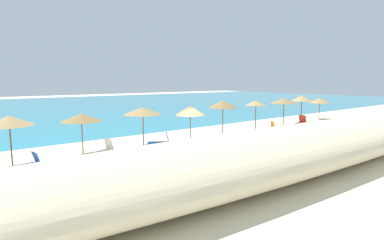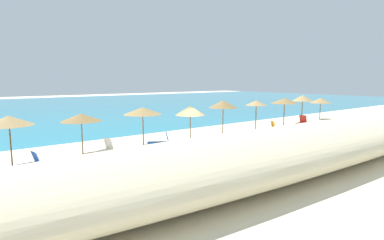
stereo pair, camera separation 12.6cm
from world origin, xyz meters
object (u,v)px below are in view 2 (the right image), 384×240
beach_umbrella_5 (190,111)px  beach_umbrella_9 (303,98)px  lounge_chair_2 (161,141)px  lounge_chair_0 (269,128)px  cooler_box (280,127)px  beach_umbrella_6 (223,104)px  beach_umbrella_4 (143,111)px  lounge_chair_3 (301,122)px  lounge_chair_1 (26,164)px  beach_umbrella_8 (285,101)px  beach_umbrella_10 (321,101)px  beach_umbrella_2 (9,121)px  beach_umbrella_7 (256,103)px  lounge_chair_4 (105,149)px  beach_umbrella_3 (81,117)px

beach_umbrella_5 → beach_umbrella_9: beach_umbrella_9 is taller
lounge_chair_2 → lounge_chair_0: bearing=-60.7°
cooler_box → beach_umbrella_6: bearing=164.2°
beach_umbrella_9 → beach_umbrella_4: bearing=179.5°
beach_umbrella_4 → beach_umbrella_6: (7.63, -0.11, 0.12)m
lounge_chair_3 → lounge_chair_1: bearing=76.4°
beach_umbrella_8 → lounge_chair_0: bearing=-161.3°
beach_umbrella_10 → beach_umbrella_8: bearing=-175.8°
beach_umbrella_2 → beach_umbrella_9: 27.57m
beach_umbrella_9 → lounge_chair_1: (-27.14, -1.89, -2.21)m
beach_umbrella_6 → cooler_box: (5.76, -1.63, -2.36)m
beach_umbrella_10 → lounge_chair_2: beach_umbrella_10 is taller
beach_umbrella_2 → beach_umbrella_10: size_ratio=1.10×
beach_umbrella_7 → lounge_chair_0: size_ratio=1.87×
lounge_chair_2 → beach_umbrella_4: bearing=51.2°
beach_umbrella_5 → lounge_chair_4: size_ratio=1.86×
lounge_chair_1 → lounge_chair_3: lounge_chair_3 is taller
lounge_chair_3 → lounge_chair_4: size_ratio=1.14×
beach_umbrella_2 → beach_umbrella_5: size_ratio=1.05×
beach_umbrella_5 → beach_umbrella_10: beach_umbrella_5 is taller
beach_umbrella_3 → beach_umbrella_6: 11.89m
beach_umbrella_2 → lounge_chair_4: size_ratio=1.95×
beach_umbrella_2 → beach_umbrella_10: (31.60, 0.56, -0.27)m
beach_umbrella_2 → lounge_chair_1: beach_umbrella_2 is taller
beach_umbrella_3 → lounge_chair_1: bearing=-149.1°
lounge_chair_1 → lounge_chair_2: (8.26, 0.59, 0.03)m
beach_umbrella_4 → beach_umbrella_6: beach_umbrella_6 is taller
lounge_chair_4 → beach_umbrella_8: bearing=-113.9°
beach_umbrella_3 → beach_umbrella_7: size_ratio=0.92×
beach_umbrella_6 → lounge_chair_3: size_ratio=1.79×
beach_umbrella_4 → lounge_chair_1: size_ratio=1.78×
beach_umbrella_7 → beach_umbrella_9: bearing=3.1°
beach_umbrella_7 → lounge_chair_0: (0.15, -1.36, -2.12)m
beach_umbrella_9 → lounge_chair_3: size_ratio=1.85×
cooler_box → beach_umbrella_5: bearing=172.7°
lounge_chair_0 → lounge_chair_3: 5.18m
beach_umbrella_7 → lounge_chair_2: size_ratio=1.78×
beach_umbrella_4 → lounge_chair_2: 2.52m
beach_umbrella_5 → lounge_chair_0: size_ratio=1.78×
beach_umbrella_4 → beach_umbrella_7: size_ratio=0.98×
beach_umbrella_5 → beach_umbrella_2: bearing=-179.8°
beach_umbrella_4 → lounge_chair_0: 11.80m
beach_umbrella_4 → beach_umbrella_10: beach_umbrella_4 is taller
beach_umbrella_10 → lounge_chair_0: 12.28m
beach_umbrella_8 → beach_umbrella_5: bearing=179.7°
beach_umbrella_3 → lounge_chair_0: beach_umbrella_3 is taller
beach_umbrella_5 → lounge_chair_1: beach_umbrella_5 is taller
beach_umbrella_3 → lounge_chair_0: size_ratio=1.73×
beach_umbrella_3 → beach_umbrella_8: 19.89m
lounge_chair_1 → beach_umbrella_6: bearing=-91.6°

